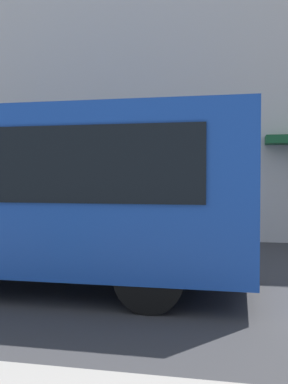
{
  "coord_description": "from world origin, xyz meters",
  "views": [
    {
      "loc": [
        -0.58,
        7.4,
        1.91
      ],
      "look_at": [
        0.99,
        -0.01,
        1.67
      ],
      "focal_mm": 42.25,
      "sensor_mm": 36.0,
      "label": 1
    }
  ],
  "objects": [
    {
      "name": "building_facade_far",
      "position": [
        -0.02,
        -6.8,
        5.99
      ],
      "size": [
        28.0,
        1.55,
        12.0
      ],
      "color": "beige",
      "rests_on": "ground_plane"
    },
    {
      "name": "ground_plane",
      "position": [
        0.0,
        0.0,
        0.0
      ],
      "size": [
        60.0,
        60.0,
        0.0
      ],
      "primitive_type": "plane",
      "color": "#38383A"
    }
  ]
}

